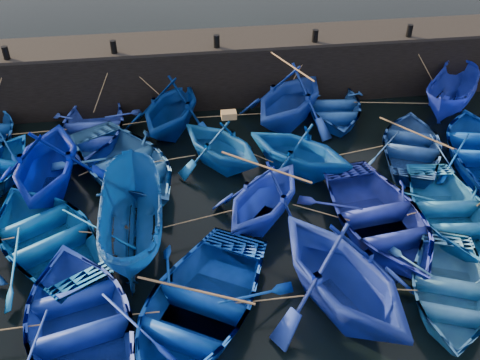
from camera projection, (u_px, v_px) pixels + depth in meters
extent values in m
plane|color=black|center=(256.00, 266.00, 15.07)|extent=(120.00, 120.00, 0.00)
cube|color=black|center=(215.00, 70.00, 22.73)|extent=(26.00, 2.50, 2.50)
cube|color=black|center=(214.00, 40.00, 21.96)|extent=(26.00, 2.50, 0.12)
cylinder|color=black|center=(6.00, 53.00, 20.13)|extent=(0.24, 0.24, 0.50)
cylinder|color=black|center=(114.00, 47.00, 20.59)|extent=(0.24, 0.24, 0.50)
cylinder|color=black|center=(217.00, 41.00, 21.06)|extent=(0.24, 0.24, 0.50)
cylinder|color=black|center=(315.00, 36.00, 21.53)|extent=(0.24, 0.24, 0.50)
cylinder|color=black|center=(410.00, 31.00, 22.00)|extent=(0.24, 0.24, 0.50)
imported|color=#213BB5|center=(91.00, 128.00, 20.21)|extent=(3.90, 5.25, 1.05)
imported|color=navy|center=(171.00, 106.00, 20.38)|extent=(5.02, 5.33, 2.23)
imported|color=#163AB5|center=(290.00, 96.00, 20.81)|extent=(6.08, 6.17, 2.46)
imported|color=#1A4AA0|center=(332.00, 105.00, 21.79)|extent=(3.93, 5.11, 0.98)
imported|color=#192CB2|center=(452.00, 95.00, 21.68)|extent=(4.22, 4.61, 1.76)
imported|color=#00149B|center=(46.00, 161.00, 17.16)|extent=(4.30, 4.90, 2.45)
imported|color=blue|center=(125.00, 164.00, 18.18)|extent=(6.20, 6.79, 1.15)
imported|color=#0C52A2|center=(221.00, 143.00, 18.53)|extent=(4.75, 4.85, 1.94)
imported|color=#06469D|center=(300.00, 149.00, 18.13)|extent=(5.14, 5.09, 2.05)
imported|color=navy|center=(412.00, 144.00, 19.37)|extent=(4.73, 5.45, 0.95)
imported|color=#0855B3|center=(47.00, 234.00, 15.31)|extent=(6.04, 6.58, 1.11)
imported|color=navy|center=(131.00, 220.00, 15.23)|extent=(1.92, 4.89, 1.88)
imported|color=blue|center=(264.00, 195.00, 16.06)|extent=(4.98, 5.05, 2.01)
imported|color=#1B2A9A|center=(379.00, 217.00, 15.91)|extent=(4.51, 5.86, 1.13)
imported|color=blue|center=(449.00, 210.00, 16.31)|extent=(3.87, 5.05, 0.98)
imported|color=#132FA7|center=(80.00, 320.00, 12.82)|extent=(5.07, 6.20, 1.13)
imported|color=#05359B|center=(196.00, 307.00, 13.13)|extent=(6.21, 6.74, 1.14)
imported|color=#1932A7|center=(342.00, 272.00, 13.13)|extent=(5.65, 6.03, 2.55)
imported|color=#367BCD|center=(450.00, 289.00, 13.76)|extent=(4.55, 5.21, 0.90)
cube|color=olive|center=(229.00, 115.00, 17.92)|extent=(0.51, 0.35, 0.23)
cylinder|color=tan|center=(37.00, 132.00, 19.93)|extent=(2.16, 0.12, 0.04)
cylinder|color=tan|center=(132.00, 123.00, 20.46)|extent=(1.25, 0.24, 0.04)
cylinder|color=tan|center=(231.00, 115.00, 20.96)|extent=(2.83, 0.09, 0.04)
cylinder|color=tan|center=(311.00, 108.00, 21.48)|extent=(0.15, 0.41, 0.04)
cylinder|color=tan|center=(391.00, 103.00, 21.81)|extent=(3.01, 0.58, 0.04)
cylinder|color=tan|center=(16.00, 176.00, 17.66)|extent=(0.51, 0.63, 0.04)
cylinder|color=tan|center=(89.00, 171.00, 17.88)|extent=(0.63, 0.47, 0.04)
cylinder|color=tan|center=(174.00, 159.00, 18.48)|extent=(1.52, 0.27, 0.04)
cylinder|color=tan|center=(259.00, 157.00, 18.59)|extent=(0.84, 0.86, 0.04)
cylinder|color=tan|center=(357.00, 151.00, 18.87)|extent=(2.56, 0.55, 0.04)
cylinder|color=tan|center=(448.00, 146.00, 19.16)|extent=(0.57, 0.77, 0.04)
cylinder|color=tan|center=(90.00, 232.00, 15.39)|extent=(0.63, 0.21, 0.04)
cylinder|color=tan|center=(200.00, 218.00, 15.89)|extent=(2.17, 0.54, 0.04)
cylinder|color=tan|center=(321.00, 212.00, 16.13)|extent=(1.53, 1.02, 0.04)
cylinder|color=tan|center=(414.00, 213.00, 16.10)|extent=(0.49, 0.14, 0.04)
cylinder|color=tan|center=(139.00, 314.00, 12.99)|extent=(1.00, 0.05, 0.04)
cylinder|color=tan|center=(269.00, 300.00, 13.35)|extent=(1.83, 0.05, 0.04)
cylinder|color=tan|center=(395.00, 289.00, 13.63)|extent=(1.10, 0.28, 0.04)
cylinder|color=tan|center=(104.00, 84.00, 20.91)|extent=(1.11, 0.79, 2.09)
cylinder|color=tan|center=(143.00, 80.00, 21.17)|extent=(2.02, 0.59, 2.10)
cylinder|color=tan|center=(299.00, 71.00, 21.88)|extent=(1.42, 0.64, 2.09)
cylinder|color=tan|center=(320.00, 67.00, 22.15)|extent=(0.58, 0.25, 2.08)
cylinder|color=tan|center=(423.00, 64.00, 22.45)|extent=(1.38, 0.80, 2.09)
cylinder|color=#99724C|center=(292.00, 66.00, 20.07)|extent=(1.08, 2.84, 0.06)
cylinder|color=#99724C|center=(415.00, 133.00, 19.08)|extent=(1.77, 2.49, 0.06)
cylinder|color=#99724C|center=(265.00, 167.00, 15.45)|extent=(2.34, 1.97, 0.06)
cylinder|color=#99724C|center=(195.00, 290.00, 12.78)|extent=(2.74, 1.32, 0.06)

